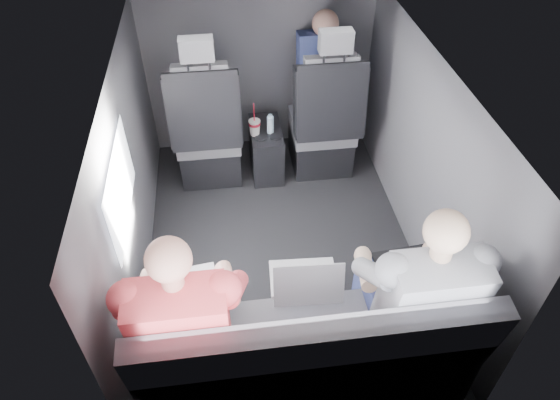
{
  "coord_description": "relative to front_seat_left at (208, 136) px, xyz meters",
  "views": [
    {
      "loc": [
        -0.31,
        -2.36,
        2.59
      ],
      "look_at": [
        -0.01,
        -0.05,
        0.49
      ],
      "focal_mm": 32.0,
      "sensor_mm": 36.0,
      "label": 1
    }
  ],
  "objects": [
    {
      "name": "panel_right",
      "position": [
        1.35,
        -0.84,
        0.27
      ],
      "size": [
        0.02,
        2.6,
        1.35
      ],
      "primitive_type": "cube",
      "color": "#56565B",
      "rests_on": "floor"
    },
    {
      "name": "ceiling",
      "position": [
        0.45,
        -0.84,
        0.95
      ],
      "size": [
        2.6,
        2.6,
        0.0
      ],
      "primitive_type": "plane",
      "rotation": [
        3.14,
        0.0,
        0.0
      ],
      "color": "#B2B2AD",
      "rests_on": "panel_back"
    },
    {
      "name": "floor",
      "position": [
        0.45,
        -0.84,
        -0.4
      ],
      "size": [
        2.6,
        2.6,
        0.0
      ],
      "primitive_type": "plane",
      "color": "black",
      "rests_on": "ground"
    },
    {
      "name": "laptop_silver",
      "position": [
        0.47,
        -1.66,
        0.23
      ],
      "size": [
        0.35,
        0.32,
        0.24
      ],
      "color": "#ACACB1",
      "rests_on": "rear_bench"
    },
    {
      "name": "side_window",
      "position": [
        -0.43,
        -1.14,
        0.5
      ],
      "size": [
        0.02,
        0.75,
        0.42
      ],
      "primitive_type": "cube",
      "color": "white",
      "rests_on": "panel_left"
    },
    {
      "name": "passenger_rear_right",
      "position": [
        0.98,
        -1.81,
        0.24
      ],
      "size": [
        0.53,
        0.64,
        1.26
      ],
      "color": "navy",
      "rests_on": "rear_bench"
    },
    {
      "name": "panel_left",
      "position": [
        -0.45,
        -0.84,
        0.27
      ],
      "size": [
        0.02,
        2.6,
        1.35
      ],
      "primitive_type": "cube",
      "color": "#56565B",
      "rests_on": "floor"
    },
    {
      "name": "panel_front",
      "position": [
        0.45,
        0.46,
        0.27
      ],
      "size": [
        1.8,
        0.02,
        1.35
      ],
      "primitive_type": "cube",
      "color": "#56565B",
      "rests_on": "floor"
    },
    {
      "name": "passenger_front_right",
      "position": [
        0.92,
        0.26,
        0.35
      ],
      "size": [
        0.39,
        0.39,
        0.79
      ],
      "color": "navy",
      "rests_on": "front_seat_right"
    },
    {
      "name": "laptop_white",
      "position": [
        -0.15,
        -1.66,
        0.24
      ],
      "size": [
        0.4,
        0.38,
        0.27
      ],
      "color": "silver",
      "rests_on": "passenger_rear_left"
    },
    {
      "name": "panel_back",
      "position": [
        0.45,
        -2.14,
        0.27
      ],
      "size": [
        1.8,
        0.02,
        1.35
      ],
      "primitive_type": "cube",
      "color": "#56565B",
      "rests_on": "floor"
    },
    {
      "name": "front_seat_left",
      "position": [
        0.0,
        0.0,
        0.0
      ],
      "size": [
        0.52,
        0.58,
        1.26
      ],
      "color": "black",
      "rests_on": "floor"
    },
    {
      "name": "seatbelt",
      "position": [
        0.9,
        -0.17,
        0.4
      ],
      "size": [
        0.35,
        0.11,
        0.59
      ],
      "primitive_type": "cube",
      "rotation": [
        -0.14,
        0.49,
        0.0
      ],
      "color": "black",
      "rests_on": "front_seat_right"
    },
    {
      "name": "passenger_rear_left",
      "position": [
        -0.12,
        -1.81,
        0.24
      ],
      "size": [
        0.52,
        0.64,
        1.25
      ],
      "color": "#333438",
      "rests_on": "rear_bench"
    },
    {
      "name": "center_console",
      "position": [
        0.45,
        0.04,
        -0.2
      ],
      "size": [
        0.24,
        0.48,
        0.41
      ],
      "color": "black",
      "rests_on": "floor"
    },
    {
      "name": "front_seat_right",
      "position": [
        0.9,
        0.0,
        0.0
      ],
      "size": [
        0.52,
        0.58,
        1.26
      ],
      "color": "black",
      "rests_on": "floor"
    },
    {
      "name": "laptop_black",
      "position": [
        1.03,
        -1.65,
        0.23
      ],
      "size": [
        0.35,
        0.33,
        0.24
      ],
      "color": "black",
      "rests_on": "passenger_rear_right"
    },
    {
      "name": "water_bottle",
      "position": [
        0.48,
        -0.01,
        0.07
      ],
      "size": [
        0.05,
        0.05,
        0.16
      ],
      "color": "#ACC9E9",
      "rests_on": "center_console"
    },
    {
      "name": "soda_cup",
      "position": [
        0.36,
        -0.02,
        0.07
      ],
      "size": [
        0.09,
        0.09,
        0.27
      ],
      "color": "white",
      "rests_on": "center_console"
    },
    {
      "name": "rear_bench",
      "position": [
        0.45,
        -1.9,
        -0.09
      ],
      "size": [
        1.6,
        0.57,
        0.92
      ],
      "color": "#58585C",
      "rests_on": "floor"
    }
  ]
}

